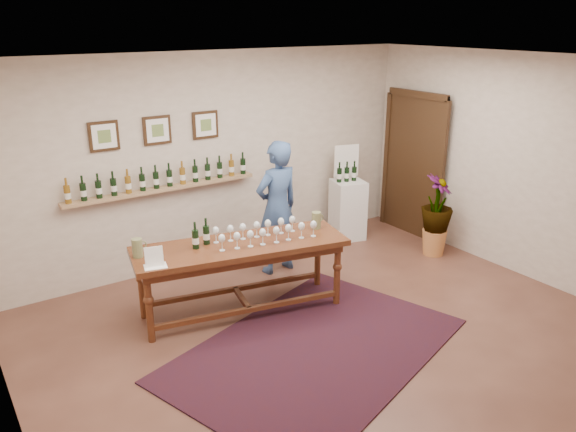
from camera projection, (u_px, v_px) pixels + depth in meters
ground at (330, 334)px, 5.97m from camera, size 6.00×6.00×0.00m
room_shell at (367, 167)px, 8.16m from camera, size 6.00×6.00×6.00m
rug at (316, 349)px, 5.68m from camera, size 3.43×2.79×0.02m
tasting_table at (241, 254)px, 6.21m from camera, size 2.46×1.22×0.83m
table_glasses at (259, 232)px, 6.22m from camera, size 1.45×0.59×0.20m
table_bottles at (201, 232)px, 6.04m from camera, size 0.35×0.26×0.33m
pitcher_left at (137, 248)px, 5.79m from camera, size 0.14×0.14×0.20m
pitcher_right at (316, 220)px, 6.58m from camera, size 0.14×0.14×0.20m
menu_card at (154, 257)px, 5.58m from camera, size 0.25×0.21×0.20m
display_pedestal at (348, 210)px, 8.45m from camera, size 0.55×0.55×0.89m
pedestal_bottles at (347, 172)px, 8.23m from camera, size 0.31×0.15×0.29m
info_sign at (346, 161)px, 8.35m from camera, size 0.38×0.12×0.53m
potted_plant at (436, 216)px, 7.79m from camera, size 0.73×0.73×1.00m
person at (277, 208)px, 7.19m from camera, size 0.67×0.46×1.75m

